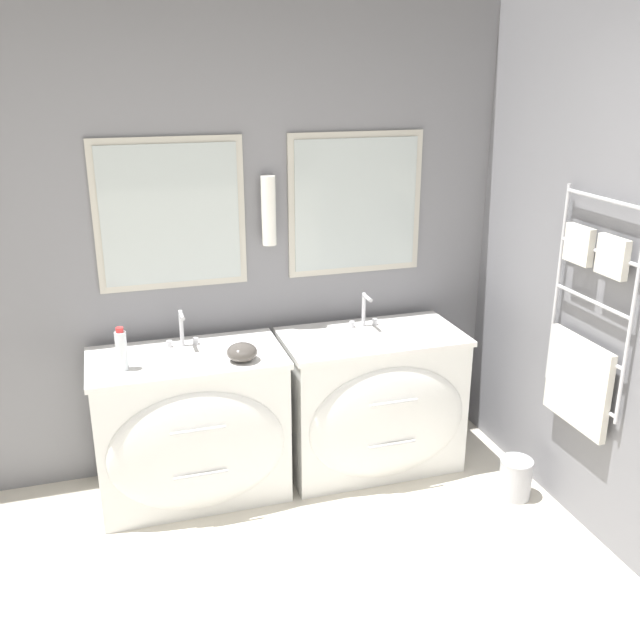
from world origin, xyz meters
TOP-DOWN VIEW (x-y plane):
  - wall_back at (0.01, 2.26)m, footprint 5.04×0.16m
  - wall_right at (1.75, 1.01)m, footprint 0.13×4.35m
  - vanity_left at (-0.13, 1.88)m, footprint 1.01×0.61m
  - vanity_right at (0.90, 1.88)m, footprint 1.01×0.61m
  - faucet_left at (-0.13, 2.05)m, footprint 0.17×0.12m
  - faucet_right at (0.90, 2.05)m, footprint 0.17×0.12m
  - toiletry_bottle at (-0.45, 1.82)m, footprint 0.06×0.06m
  - amenity_bowl at (0.13, 1.76)m, footprint 0.15×0.15m
  - waste_bin at (1.53, 1.35)m, footprint 0.18×0.18m

SIDE VIEW (x-z plane):
  - waste_bin at x=1.53m, z-range 0.01..0.23m
  - vanity_left at x=-0.13m, z-range 0.00..0.81m
  - vanity_right at x=0.90m, z-range 0.00..0.81m
  - amenity_bowl at x=0.13m, z-range 0.81..0.90m
  - faucet_left at x=-0.13m, z-range 0.81..1.01m
  - faucet_right at x=0.90m, z-range 0.81..1.01m
  - toiletry_bottle at x=-0.45m, z-range 0.80..1.02m
  - wall_right at x=1.75m, z-range -0.01..2.59m
  - wall_back at x=0.01m, z-range 0.01..2.61m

